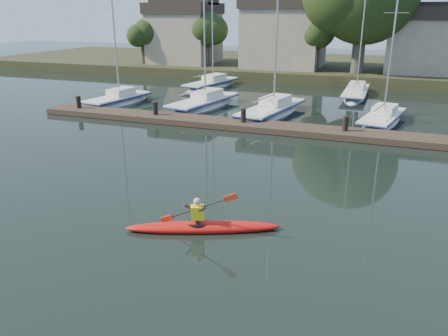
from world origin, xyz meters
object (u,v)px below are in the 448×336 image
(sailboat_1, at_px, (204,110))
(sailboat_2, at_px, (272,117))
(sailboat_0, at_px, (119,106))
(sailboat_6, at_px, (355,98))
(kayak, at_px, (202,225))
(dock, at_px, (292,129))
(sailboat_5, at_px, (212,89))
(sailboat_3, at_px, (381,126))

(sailboat_1, relative_size, sailboat_2, 0.94)
(sailboat_0, distance_m, sailboat_1, 6.81)
(sailboat_6, bearing_deg, kayak, -95.31)
(kayak, distance_m, sailboat_0, 22.20)
(dock, bearing_deg, sailboat_1, 147.10)
(sailboat_5, bearing_deg, kayak, -57.66)
(sailboat_2, height_order, sailboat_3, sailboat_2)
(dock, height_order, sailboat_1, sailboat_1)
(kayak, height_order, sailboat_1, sailboat_1)
(sailboat_0, relative_size, sailboat_2, 0.76)
(kayak, bearing_deg, sailboat_2, 75.11)
(sailboat_6, bearing_deg, sailboat_2, -116.80)
(kayak, bearing_deg, sailboat_5, 89.36)
(sailboat_2, bearing_deg, sailboat_3, 11.34)
(dock, distance_m, sailboat_6, 13.83)
(dock, height_order, sailboat_0, sailboat_0)
(dock, xyz_separation_m, sailboat_0, (-14.41, 3.91, -0.39))
(kayak, xyz_separation_m, sailboat_5, (-10.39, 26.91, -0.37))
(dock, bearing_deg, kayak, -90.78)
(sailboat_0, distance_m, sailboat_6, 19.56)
(sailboat_1, xyz_separation_m, sailboat_5, (-2.89, 8.82, 0.01))
(sailboat_1, bearing_deg, sailboat_3, 7.37)
(sailboat_5, relative_size, sailboat_6, 1.00)
(sailboat_6, bearing_deg, sailboat_5, 179.71)
(sailboat_1, bearing_deg, sailboat_5, 118.55)
(sailboat_0, bearing_deg, sailboat_6, 38.46)
(sailboat_3, distance_m, sailboat_6, 9.56)
(sailboat_5, distance_m, sailboat_6, 13.16)
(sailboat_5, bearing_deg, sailboat_0, -100.04)
(sailboat_5, bearing_deg, sailboat_6, 10.32)
(dock, relative_size, sailboat_3, 2.95)
(dock, relative_size, sailboat_1, 2.42)
(sailboat_5, bearing_deg, sailboat_2, -37.83)
(kayak, distance_m, sailboat_2, 17.46)
(sailboat_1, relative_size, sailboat_3, 1.22)
(sailboat_3, height_order, sailboat_5, sailboat_5)
(dock, distance_m, sailboat_0, 14.94)
(dock, height_order, sailboat_5, sailboat_5)
(sailboat_2, height_order, sailboat_6, sailboat_2)
(sailboat_2, bearing_deg, kayak, -72.51)
(kayak, distance_m, sailboat_5, 28.85)
(kayak, xyz_separation_m, sailboat_6, (2.77, 26.70, -0.36))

